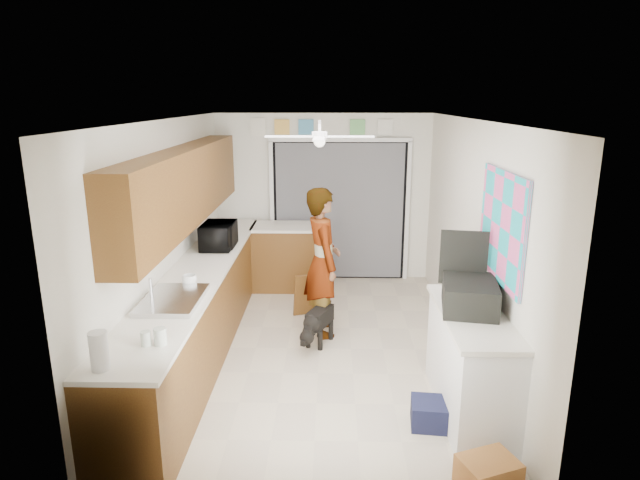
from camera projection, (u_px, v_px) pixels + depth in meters
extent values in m
plane|color=#B8A994|center=(319.00, 348.00, 5.97)|extent=(5.00, 5.00, 0.00)
plane|color=white|center=(319.00, 120.00, 5.33)|extent=(5.00, 5.00, 0.00)
plane|color=silver|center=(323.00, 198.00, 8.06)|extent=(3.20, 0.00, 3.20)
plane|color=silver|center=(309.00, 347.00, 3.23)|extent=(3.20, 0.00, 3.20)
plane|color=silver|center=(169.00, 240.00, 5.68)|extent=(0.00, 5.00, 5.00)
plane|color=silver|center=(471.00, 241.00, 5.61)|extent=(0.00, 5.00, 5.00)
cube|color=brown|center=(201.00, 310.00, 5.88)|extent=(0.60, 4.80, 0.90)
cube|color=white|center=(200.00, 269.00, 5.76)|extent=(0.62, 4.80, 0.04)
cube|color=brown|center=(186.00, 186.00, 5.73)|extent=(0.32, 4.00, 0.80)
cube|color=silver|center=(173.00, 300.00, 4.79)|extent=(0.50, 0.76, 0.06)
cylinder|color=silver|center=(151.00, 290.00, 4.77)|extent=(0.03, 0.03, 0.22)
cube|color=brown|center=(288.00, 258.00, 7.80)|extent=(1.00, 0.60, 0.90)
cube|color=white|center=(288.00, 227.00, 7.68)|extent=(1.04, 0.64, 0.04)
cube|color=black|center=(340.00, 211.00, 8.08)|extent=(2.00, 0.06, 2.10)
cube|color=slate|center=(340.00, 212.00, 8.04)|extent=(1.90, 0.03, 2.05)
cube|color=white|center=(272.00, 211.00, 8.07)|extent=(0.06, 0.04, 2.10)
cube|color=white|center=(407.00, 212.00, 8.03)|extent=(0.06, 0.04, 2.10)
cube|color=white|center=(340.00, 140.00, 7.78)|extent=(2.10, 0.04, 0.06)
cube|color=#F3BA51|center=(282.00, 127.00, 7.78)|extent=(0.22, 0.02, 0.22)
cube|color=#4A95C5|center=(306.00, 127.00, 7.77)|extent=(0.22, 0.02, 0.22)
cube|color=#69B869|center=(358.00, 127.00, 7.75)|extent=(0.22, 0.02, 0.22)
cube|color=white|center=(385.00, 127.00, 7.75)|extent=(0.22, 0.02, 0.22)
cube|color=silver|center=(258.00, 127.00, 7.78)|extent=(0.22, 0.02, 0.26)
cube|color=white|center=(470.00, 365.00, 4.67)|extent=(0.50, 1.40, 0.90)
cube|color=white|center=(473.00, 315.00, 4.55)|extent=(0.54, 1.44, 0.04)
cube|color=#E9569C|center=(502.00, 227.00, 4.55)|extent=(0.03, 1.15, 0.95)
cube|color=white|center=(320.00, 137.00, 5.57)|extent=(1.14, 1.14, 0.24)
imported|color=black|center=(219.00, 236.00, 6.48)|extent=(0.38, 0.56, 0.31)
imported|color=white|center=(190.00, 280.00, 5.19)|extent=(0.18, 0.18, 0.11)
cylinder|color=silver|center=(160.00, 336.00, 3.94)|extent=(0.10, 0.10, 0.13)
cylinder|color=silver|center=(146.00, 339.00, 3.93)|extent=(0.10, 0.10, 0.11)
cylinder|color=white|center=(99.00, 351.00, 3.57)|extent=(0.15, 0.15, 0.27)
cube|color=black|center=(469.00, 295.00, 4.59)|extent=(0.54, 0.66, 0.26)
cube|color=yellow|center=(469.00, 307.00, 4.62)|extent=(0.53, 0.65, 0.02)
cube|color=black|center=(463.00, 258.00, 4.81)|extent=(0.42, 0.10, 0.50)
cube|color=#BA763A|center=(488.00, 475.00, 3.79)|extent=(0.47, 0.42, 0.25)
cube|color=black|center=(433.00, 414.00, 4.54)|extent=(0.39, 0.34, 0.22)
cube|color=brown|center=(309.00, 294.00, 6.80)|extent=(0.41, 0.27, 0.57)
imported|color=white|center=(323.00, 262.00, 6.17)|extent=(0.56, 0.72, 1.75)
cube|color=black|center=(320.00, 324.00, 6.04)|extent=(0.47, 0.65, 0.47)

